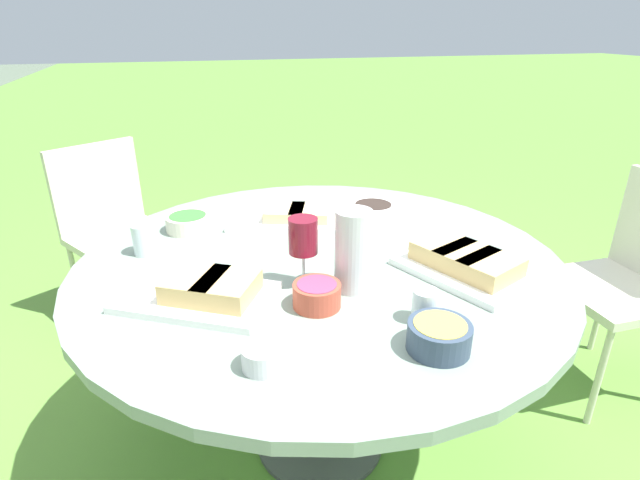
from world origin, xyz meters
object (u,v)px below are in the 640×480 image
Objects in this scene: water_pitcher at (353,250)px; wine_glass at (303,238)px; dining_table at (320,281)px; chair_near_right at (634,271)px; chair_far_back at (114,221)px.

wine_glass is (0.05, 0.12, 0.03)m from water_pitcher.
water_pitcher is at bearing -112.17° from wine_glass.
dining_table is at bearing -30.19° from wine_glass.
wine_glass is (-0.16, 1.38, 0.37)m from chair_near_right.
water_pitcher is at bearing -150.15° from chair_far_back.
chair_far_back is at bearing 33.04° from dining_table.
dining_table is 1.68× the size of chair_near_right.
chair_near_right is (0.00, -1.29, -0.14)m from dining_table.
chair_far_back is (1.13, 2.02, 0.00)m from chair_near_right.
chair_near_right is at bearing -119.25° from chair_far_back.
chair_near_right is 3.92× the size of water_pitcher.
wine_glass is (-0.16, 0.09, 0.23)m from dining_table.
dining_table is at bearing -146.96° from chair_far_back.
wine_glass reaches higher than dining_table.
dining_table is 0.29m from wine_glass.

